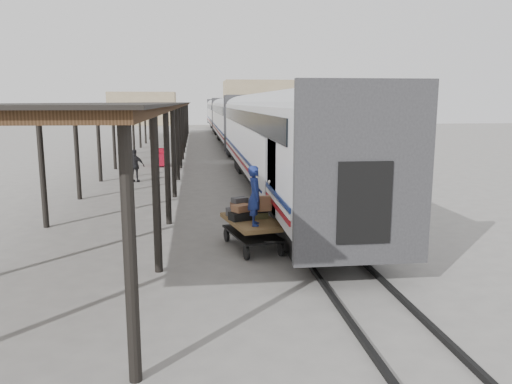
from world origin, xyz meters
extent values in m
plane|color=slate|center=(0.00, 0.00, 0.00)|extent=(160.00, 160.00, 0.00)
cube|color=silver|center=(3.20, 8.00, 2.60)|extent=(3.00, 24.00, 2.90)
cube|color=#28282B|center=(3.20, -3.90, 2.60)|extent=(3.04, 0.22, 3.50)
cube|color=black|center=(1.68, 8.00, 3.50)|extent=(0.04, 22.08, 0.65)
cube|color=black|center=(3.20, 8.00, 0.90)|extent=(2.55, 23.04, 0.50)
cube|color=silver|center=(3.20, 34.00, 2.60)|extent=(3.00, 24.00, 2.90)
cube|color=#28282B|center=(3.20, 22.10, 2.60)|extent=(3.04, 0.22, 3.50)
cube|color=black|center=(1.68, 34.00, 3.50)|extent=(0.04, 22.08, 0.65)
cube|color=black|center=(3.20, 34.00, 0.90)|extent=(2.55, 23.04, 0.50)
cube|color=silver|center=(3.20, 60.00, 2.60)|extent=(3.00, 24.00, 2.90)
cube|color=#28282B|center=(3.20, 48.10, 2.60)|extent=(3.04, 0.22, 3.50)
cube|color=black|center=(1.68, 60.00, 3.50)|extent=(0.04, 22.08, 0.65)
cube|color=black|center=(3.20, 60.00, 0.90)|extent=(2.55, 23.04, 0.50)
cube|color=black|center=(1.95, -0.50, 2.15)|extent=(0.50, 1.70, 2.00)
imported|color=white|center=(1.95, -0.50, 2.01)|extent=(0.72, 0.89, 1.72)
cube|color=#8C5B3C|center=(1.55, -0.65, 1.40)|extent=(0.57, 0.25, 0.42)
cube|color=#422B19|center=(-3.40, 24.00, 4.00)|extent=(4.60, 64.00, 0.18)
cube|color=black|center=(-3.40, 24.00, 4.12)|extent=(4.90, 64.30, 0.06)
cylinder|color=black|center=(-5.45, 24.00, 2.00)|extent=(0.20, 0.20, 4.00)
cylinder|color=black|center=(-5.45, 55.00, 2.00)|extent=(0.20, 0.20, 4.00)
cylinder|color=black|center=(-1.35, -7.00, 2.00)|extent=(0.20, 0.20, 4.00)
cylinder|color=black|center=(-1.35, 24.00, 2.00)|extent=(0.20, 0.20, 4.00)
cylinder|color=black|center=(-1.35, 55.00, 2.00)|extent=(0.20, 0.20, 4.00)
cube|color=black|center=(2.48, 34.00, 0.06)|extent=(0.10, 150.00, 0.12)
cube|color=black|center=(3.92, 34.00, 0.06)|extent=(0.10, 150.00, 0.12)
cube|color=tan|center=(14.00, 78.00, 4.00)|extent=(18.00, 10.00, 8.00)
cube|color=tan|center=(-10.00, 82.00, 3.00)|extent=(12.00, 8.00, 6.00)
cube|color=brown|center=(1.20, -0.29, 0.80)|extent=(1.74, 2.62, 0.12)
cube|color=black|center=(1.20, -0.29, 0.45)|extent=(1.63, 2.50, 0.06)
cylinder|color=black|center=(0.92, -1.32, 0.20)|extent=(0.17, 0.41, 0.40)
cylinder|color=black|center=(1.90, -1.11, 0.20)|extent=(0.17, 0.41, 0.40)
cylinder|color=black|center=(0.50, 0.53, 0.20)|extent=(0.17, 0.41, 0.40)
cylinder|color=black|center=(1.48, 0.75, 0.20)|extent=(0.17, 0.41, 0.40)
cube|color=#3A3A3D|center=(0.88, 0.24, 0.98)|extent=(0.81, 0.67, 0.23)
cube|color=#8C5B3C|center=(1.33, 0.45, 0.97)|extent=(0.64, 0.47, 0.22)
cube|color=black|center=(0.85, -0.30, 0.98)|extent=(0.69, 0.60, 0.23)
cube|color=brown|center=(1.40, -0.13, 0.95)|extent=(0.53, 0.43, 0.17)
cube|color=#523020|center=(0.89, 0.11, 1.18)|extent=(0.57, 0.43, 0.20)
cube|color=#8C5B3C|center=(0.90, -0.26, 1.20)|extent=(0.61, 0.56, 0.20)
cube|color=#3A3A3D|center=(0.88, 0.13, 1.36)|extent=(0.52, 0.46, 0.15)
cube|color=black|center=(1.43, -0.12, 1.12)|extent=(0.49, 0.38, 0.16)
cube|color=maroon|center=(-2.59, 19.09, 0.48)|extent=(0.85, 1.35, 0.79)
cube|color=maroon|center=(-2.57, 19.44, 1.01)|extent=(0.77, 0.56, 0.31)
cylinder|color=black|center=(-2.97, 18.63, 0.16)|extent=(0.12, 0.32, 0.32)
cylinder|color=black|center=(-2.27, 18.59, 0.16)|extent=(0.12, 0.32, 0.32)
cylinder|color=black|center=(-2.92, 19.59, 0.16)|extent=(0.12, 0.32, 0.32)
cylinder|color=black|center=(-2.22, 19.55, 0.16)|extent=(0.12, 0.32, 0.32)
imported|color=navy|center=(1.20, -0.94, 1.68)|extent=(0.43, 0.62, 1.64)
imported|color=black|center=(-3.57, 12.58, 0.87)|extent=(1.09, 0.65, 1.73)
camera|label=1|loc=(-0.36, -14.14, 4.18)|focal=35.00mm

